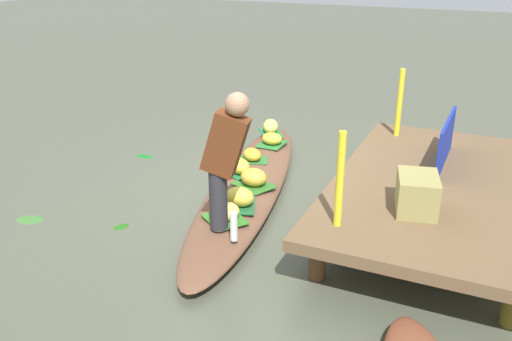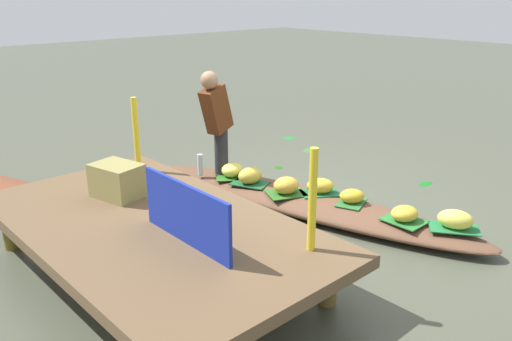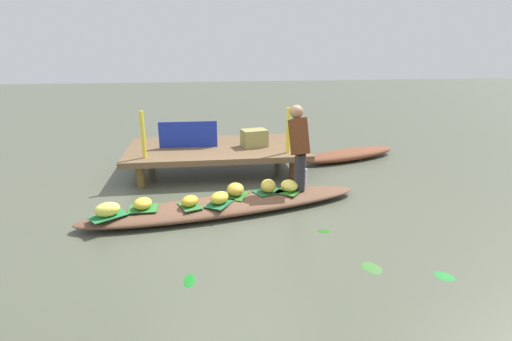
{
  "view_description": "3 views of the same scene",
  "coord_description": "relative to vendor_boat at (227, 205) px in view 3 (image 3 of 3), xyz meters",
  "views": [
    {
      "loc": [
        4.87,
        2.29,
        2.51
      ],
      "look_at": [
        0.04,
        0.12,
        0.32
      ],
      "focal_mm": 38.29,
      "sensor_mm": 36.0,
      "label": 1
    },
    {
      "loc": [
        -3.5,
        3.93,
        2.27
      ],
      "look_at": [
        0.38,
        0.34,
        0.44
      ],
      "focal_mm": 36.73,
      "sensor_mm": 36.0,
      "label": 2
    },
    {
      "loc": [
        -0.3,
        -5.27,
        2.28
      ],
      "look_at": [
        0.47,
        0.45,
        0.45
      ],
      "focal_mm": 28.25,
      "sensor_mm": 36.0,
      "label": 3
    }
  ],
  "objects": [
    {
      "name": "leaf_mat_6",
      "position": [
        0.62,
        0.21,
        0.1
      ],
      "size": [
        0.48,
        0.42,
        0.01
      ],
      "primitive_type": "cube",
      "rotation": [
        0.0,
        0.0,
        0.4
      ],
      "color": "#1C552D",
      "rests_on": "vendor_boat"
    },
    {
      "name": "leaf_mat_1",
      "position": [
        -1.12,
        -0.19,
        0.1
      ],
      "size": [
        0.38,
        0.3,
        0.01
      ],
      "primitive_type": "cube",
      "rotation": [
        0.0,
        0.0,
        3.14
      ],
      "color": "#29712F",
      "rests_on": "vendor_boat"
    },
    {
      "name": "moored_boat",
      "position": [
        2.64,
        2.32,
        0.01
      ],
      "size": [
        2.28,
        1.25,
        0.21
      ],
      "primitive_type": "ellipsoid",
      "rotation": [
        0.0,
        0.0,
        0.34
      ],
      "color": "brown",
      "rests_on": "ground"
    },
    {
      "name": "railing_post_west",
      "position": [
        -1.26,
        1.31,
        0.77
      ],
      "size": [
        0.06,
        0.06,
        0.77
      ],
      "primitive_type": "cylinder",
      "color": "yellow",
      "rests_on": "dock_platform"
    },
    {
      "name": "drifting_plant_1",
      "position": [
        1.42,
        -1.71,
        -0.09
      ],
      "size": [
        0.25,
        0.3,
        0.01
      ],
      "primitive_type": "ellipsoid",
      "rotation": [
        0.0,
        0.0,
        1.83
      ],
      "color": "#3A6D2E",
      "rests_on": "ground"
    },
    {
      "name": "banana_bunch_5",
      "position": [
        0.13,
        0.13,
        0.19
      ],
      "size": [
        0.29,
        0.33,
        0.18
      ],
      "primitive_type": "ellipsoid",
      "rotation": [
        0.0,
        0.0,
        4.52
      ],
      "color": "gold",
      "rests_on": "vendor_boat"
    },
    {
      "name": "banana_bunch_3",
      "position": [
        0.94,
        0.21,
        0.18
      ],
      "size": [
        0.31,
        0.33,
        0.16
      ],
      "primitive_type": "ellipsoid",
      "rotation": [
        0.0,
        0.0,
        5.02
      ],
      "color": "#F0DB55",
      "rests_on": "vendor_boat"
    },
    {
      "name": "banana_bunch_4",
      "position": [
        -0.11,
        -0.15,
        0.18
      ],
      "size": [
        0.35,
        0.35,
        0.16
      ],
      "primitive_type": "ellipsoid",
      "rotation": [
        0.0,
        0.0,
        3.96
      ],
      "color": "gold",
      "rests_on": "vendor_boat"
    },
    {
      "name": "leaf_mat_0",
      "position": [
        -1.53,
        -0.38,
        0.1
      ],
      "size": [
        0.51,
        0.47,
        0.01
      ],
      "primitive_type": "cube",
      "rotation": [
        0.0,
        0.0,
        0.62
      ],
      "color": "#206F37",
      "rests_on": "vendor_boat"
    },
    {
      "name": "banana_bunch_1",
      "position": [
        -1.12,
        -0.19,
        0.17
      ],
      "size": [
        0.3,
        0.32,
        0.15
      ],
      "primitive_type": "ellipsoid",
      "rotation": [
        0.0,
        0.0,
        1.27
      ],
      "color": "gold",
      "rests_on": "vendor_boat"
    },
    {
      "name": "leaf_mat_4",
      "position": [
        -0.11,
        -0.15,
        0.1
      ],
      "size": [
        0.44,
        0.49,
        0.01
      ],
      "primitive_type": "cube",
      "rotation": [
        0.0,
        0.0,
        1.01
      ],
      "color": "#1C6133",
      "rests_on": "vendor_boat"
    },
    {
      "name": "banana_bunch_6",
      "position": [
        0.62,
        0.21,
        0.19
      ],
      "size": [
        0.25,
        0.31,
        0.19
      ],
      "primitive_type": "ellipsoid",
      "rotation": [
        0.0,
        0.0,
        1.47
      ],
      "color": "gold",
      "rests_on": "vendor_boat"
    },
    {
      "name": "drifting_plant_0",
      "position": [
        2.09,
        -1.97,
        -0.09
      ],
      "size": [
        0.25,
        0.26,
        0.01
      ],
      "primitive_type": "ellipsoid",
      "rotation": [
        0.0,
        0.0,
        2.08
      ],
      "color": "#217D30",
      "rests_on": "ground"
    },
    {
      "name": "vendor_person",
      "position": [
        1.08,
        0.3,
        0.79
      ],
      "size": [
        0.26,
        0.45,
        1.24
      ],
      "color": "#28282D",
      "rests_on": "vendor_boat"
    },
    {
      "name": "railing_post_east",
      "position": [
        1.14,
        1.31,
        0.77
      ],
      "size": [
        0.06,
        0.06,
        0.77
      ],
      "primitive_type": "cylinder",
      "color": "yellow",
      "rests_on": "dock_platform"
    },
    {
      "name": "banana_bunch_0",
      "position": [
        -1.53,
        -0.38,
        0.19
      ],
      "size": [
        0.37,
        0.3,
        0.18
      ],
      "primitive_type": "ellipsoid",
      "rotation": [
        0.0,
        0.0,
        0.4
      ],
      "color": "#F0E257",
      "rests_on": "vendor_boat"
    },
    {
      "name": "drifting_plant_3",
      "position": [
        -0.49,
        -1.69,
        -0.09
      ],
      "size": [
        0.13,
        0.26,
        0.01
      ],
      "primitive_type": "ellipsoid",
      "rotation": [
        0.0,
        0.0,
        1.52
      ],
      "color": "#146E1D",
      "rests_on": "ground"
    },
    {
      "name": "leaf_mat_3",
      "position": [
        0.94,
        0.21,
        0.1
      ],
      "size": [
        0.48,
        0.49,
        0.01
      ],
      "primitive_type": "cube",
      "rotation": [
        0.0,
        0.0,
        0.94
      ],
      "color": "#2D6C22",
      "rests_on": "vendor_boat"
    },
    {
      "name": "dock_platform",
      "position": [
        -0.06,
        1.91,
        0.32
      ],
      "size": [
        3.2,
        1.8,
        0.47
      ],
      "color": "brown",
      "rests_on": "ground"
    },
    {
      "name": "water_bottle",
      "position": [
        1.23,
        0.45,
        0.22
      ],
      "size": [
        0.07,
        0.07,
        0.26
      ],
      "primitive_type": "cylinder",
      "color": "silver",
      "rests_on": "vendor_boat"
    },
    {
      "name": "produce_crate",
      "position": [
        0.63,
        1.83,
        0.53
      ],
      "size": [
        0.5,
        0.41,
        0.31
      ],
      "primitive_type": "cube",
      "rotation": [
        0.0,
        0.0,
        0.23
      ],
      "color": "olive",
      "rests_on": "dock_platform"
    },
    {
      "name": "vendor_boat",
      "position": [
        0.0,
        0.0,
        0.0
      ],
      "size": [
        4.1,
        1.55,
        0.18
      ],
      "primitive_type": "ellipsoid",
      "rotation": [
        0.0,
        0.0,
        0.21
      ],
      "color": "brown",
      "rests_on": "ground"
    },
    {
      "name": "canal_water",
      "position": [
        0.0,
        0.0,
        -0.09
      ],
      "size": [
        40.0,
        40.0,
        0.0
      ],
      "primitive_type": "plane",
      "color": "#4A4E3D",
      "rests_on": "ground"
    },
    {
      "name": "banana_bunch_2",
      "position": [
        -0.51,
        -0.18,
        0.17
      ],
      "size": [
        0.31,
        0.32,
        0.14
      ],
      "primitive_type": "ellipsoid",
      "rotation": [
        0.0,
        0.0,
        4.01
      ],
      "color": "gold",
      "rests_on": "vendor_boat"
    },
    {
      "name": "leaf_mat_5",
      "position": [
        0.13,
        0.13,
        0.1
      ],
      "size": [
        0.45,
        0.49,
        0.01
      ],
      "primitive_type": "cube",
      "rotation": [
        0.0,
        0.0,
        1.15
      ],
      "color": "#2C6522",
      "rests_on": "vendor_boat"
    },
    {
      "name": "leaf_mat_2",
      "position": [
        -0.51,
        -0.18,
        0.1
      ],
      "size": [
        0.36,
        0.42,
        0.01
      ],
      "primitive_type": "cube",
      "rotation": [
        0.0,
        0.0,
        1.93
      ],
      "color": "#2B682D",
      "rests_on": "vendor_boat"
    },
    {
      "name": "market_banner",
      "position": [
        -0.56,
        1.91,
        0.62
      ],
      "size": [
        1.04,
        0.05,
        0.47
      ],
      "primitive_type": "cube",
      "rotation": [
        0.0,
        0.0,
        -0.01
      ],
      "color": "#182B9A",
      "rests_on": "dock_platform"
    },
    {
      "name": "drifting_plant_2",
      "position": [
        1.17,
        -0.8,
        -0.09
      ],
      "size": [
        0.19,
        0.16,
        0.01
      ],
      "primitive_type": "ellipsoid",
      "rotation": [
        0.0,
        0.0,
        2.76
      ],
      "color": "#205A14",
      "rests_on": "ground"
    }
  ]
}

